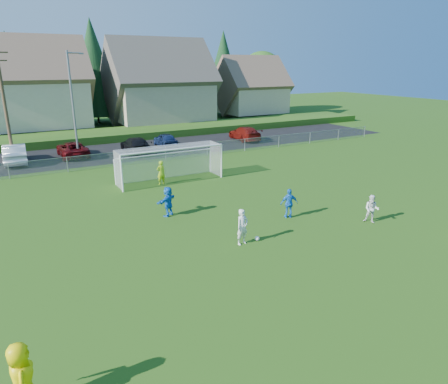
{
  "coord_description": "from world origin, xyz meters",
  "views": [
    {
      "loc": [
        -9.86,
        -9.83,
        7.97
      ],
      "look_at": [
        0.0,
        8.0,
        1.4
      ],
      "focal_mm": 32.0,
      "sensor_mm": 36.0,
      "label": 1
    }
  ],
  "objects_px": {
    "player_white_b": "(372,209)",
    "goalkeeper": "(161,173)",
    "player_white_a": "(242,227)",
    "car_c": "(73,149)",
    "car_g": "(245,133)",
    "player_blue_b": "(168,201)",
    "soccer_goal": "(169,158)",
    "car_d": "(136,145)",
    "referee": "(22,379)",
    "car_e": "(165,140)",
    "player_blue_a": "(289,203)",
    "soccer_ball": "(257,238)",
    "car_b": "(15,154)"
  },
  "relations": [
    {
      "from": "car_e",
      "to": "soccer_goal",
      "type": "relative_size",
      "value": 0.54
    },
    {
      "from": "player_white_b",
      "to": "car_b",
      "type": "xyz_separation_m",
      "value": [
        -15.66,
        23.68,
        0.06
      ]
    },
    {
      "from": "soccer_ball",
      "to": "player_blue_a",
      "type": "xyz_separation_m",
      "value": [
        3.15,
        1.67,
        0.7
      ]
    },
    {
      "from": "car_d",
      "to": "car_e",
      "type": "bearing_deg",
      "value": -154.61
    },
    {
      "from": "car_d",
      "to": "car_e",
      "type": "height_order",
      "value": "car_d"
    },
    {
      "from": "player_blue_b",
      "to": "soccer_goal",
      "type": "bearing_deg",
      "value": -146.04
    },
    {
      "from": "soccer_goal",
      "to": "player_blue_a",
      "type": "bearing_deg",
      "value": -73.16
    },
    {
      "from": "player_white_a",
      "to": "player_white_b",
      "type": "distance_m",
      "value": 7.34
    },
    {
      "from": "car_b",
      "to": "soccer_goal",
      "type": "xyz_separation_m",
      "value": [
        9.35,
        -11.13,
        0.81
      ]
    },
    {
      "from": "car_c",
      "to": "car_e",
      "type": "distance_m",
      "value": 8.91
    },
    {
      "from": "soccer_goal",
      "to": "player_blue_b",
      "type": "bearing_deg",
      "value": -111.99
    },
    {
      "from": "player_blue_b",
      "to": "car_c",
      "type": "distance_m",
      "value": 17.95
    },
    {
      "from": "car_g",
      "to": "car_b",
      "type": "bearing_deg",
      "value": 5.6
    },
    {
      "from": "car_c",
      "to": "player_blue_b",
      "type": "bearing_deg",
      "value": 96.13
    },
    {
      "from": "player_blue_a",
      "to": "car_d",
      "type": "relative_size",
      "value": 0.32
    },
    {
      "from": "referee",
      "to": "soccer_goal",
      "type": "bearing_deg",
      "value": -29.18
    },
    {
      "from": "car_d",
      "to": "car_g",
      "type": "height_order",
      "value": "car_d"
    },
    {
      "from": "player_blue_a",
      "to": "soccer_goal",
      "type": "distance_m",
      "value": 10.36
    },
    {
      "from": "player_blue_a",
      "to": "referee",
      "type": "bearing_deg",
      "value": 48.45
    },
    {
      "from": "car_d",
      "to": "player_blue_a",
      "type": "bearing_deg",
      "value": 99.68
    },
    {
      "from": "car_e",
      "to": "player_white_b",
      "type": "bearing_deg",
      "value": 98.63
    },
    {
      "from": "car_e",
      "to": "car_g",
      "type": "height_order",
      "value": "car_g"
    },
    {
      "from": "soccer_ball",
      "to": "referee",
      "type": "bearing_deg",
      "value": -151.88
    },
    {
      "from": "player_blue_b",
      "to": "car_g",
      "type": "xyz_separation_m",
      "value": [
        15.63,
        17.32,
        -0.09
      ]
    },
    {
      "from": "car_b",
      "to": "car_g",
      "type": "distance_m",
      "value": 22.38
    },
    {
      "from": "goalkeeper",
      "to": "player_blue_b",
      "type": "bearing_deg",
      "value": 66.19
    },
    {
      "from": "referee",
      "to": "player_white_a",
      "type": "bearing_deg",
      "value": -57.52
    },
    {
      "from": "player_blue_b",
      "to": "car_g",
      "type": "bearing_deg",
      "value": -166.12
    },
    {
      "from": "soccer_goal",
      "to": "car_d",
      "type": "bearing_deg",
      "value": 86.19
    },
    {
      "from": "player_blue_a",
      "to": "car_d",
      "type": "distance_m",
      "value": 20.22
    },
    {
      "from": "player_white_b",
      "to": "goalkeeper",
      "type": "xyz_separation_m",
      "value": [
        -7.14,
        11.95,
        0.08
      ]
    },
    {
      "from": "car_c",
      "to": "car_g",
      "type": "distance_m",
      "value": 17.78
    },
    {
      "from": "player_blue_a",
      "to": "car_g",
      "type": "xyz_separation_m",
      "value": [
        10.04,
        20.75,
        -0.08
      ]
    },
    {
      "from": "car_g",
      "to": "soccer_goal",
      "type": "distance_m",
      "value": 16.99
    },
    {
      "from": "player_white_b",
      "to": "goalkeeper",
      "type": "distance_m",
      "value": 13.92
    },
    {
      "from": "car_c",
      "to": "car_d",
      "type": "relative_size",
      "value": 0.97
    },
    {
      "from": "player_white_a",
      "to": "player_white_b",
      "type": "height_order",
      "value": "player_white_a"
    },
    {
      "from": "player_white_b",
      "to": "car_b",
      "type": "distance_m",
      "value": 28.39
    },
    {
      "from": "player_white_a",
      "to": "car_g",
      "type": "relative_size",
      "value": 0.34
    },
    {
      "from": "player_blue_b",
      "to": "car_e",
      "type": "height_order",
      "value": "player_blue_b"
    },
    {
      "from": "referee",
      "to": "car_e",
      "type": "relative_size",
      "value": 0.47
    },
    {
      "from": "soccer_ball",
      "to": "car_g",
      "type": "height_order",
      "value": "car_g"
    },
    {
      "from": "car_g",
      "to": "player_blue_a",
      "type": "bearing_deg",
      "value": 70.47
    },
    {
      "from": "player_white_a",
      "to": "car_c",
      "type": "relative_size",
      "value": 0.35
    },
    {
      "from": "player_blue_b",
      "to": "player_white_b",
      "type": "bearing_deg",
      "value": 111.55
    },
    {
      "from": "car_c",
      "to": "car_g",
      "type": "height_order",
      "value": "car_g"
    },
    {
      "from": "car_c",
      "to": "car_d",
      "type": "xyz_separation_m",
      "value": [
        5.42,
        -1.18,
        0.05
      ]
    },
    {
      "from": "referee",
      "to": "car_d",
      "type": "xyz_separation_m",
      "value": [
        11.03,
        27.21,
        -0.21
      ]
    },
    {
      "from": "player_blue_b",
      "to": "goalkeeper",
      "type": "xyz_separation_m",
      "value": [
        1.77,
        5.85,
        0.01
      ]
    },
    {
      "from": "car_g",
      "to": "player_blue_b",
      "type": "bearing_deg",
      "value": 54.2
    }
  ]
}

